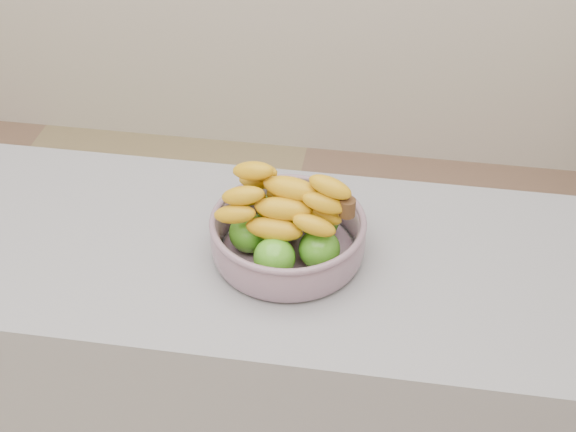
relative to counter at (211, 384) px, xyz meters
name	(u,v)px	position (x,y,z in m)	size (l,w,h in m)	color
counter	(211,384)	(0.00, 0.00, 0.00)	(2.00, 0.60, 0.90)	#97989F
fruit_bowl	(288,231)	(0.19, 0.00, 0.51)	(0.32, 0.32, 0.19)	#8B98A7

